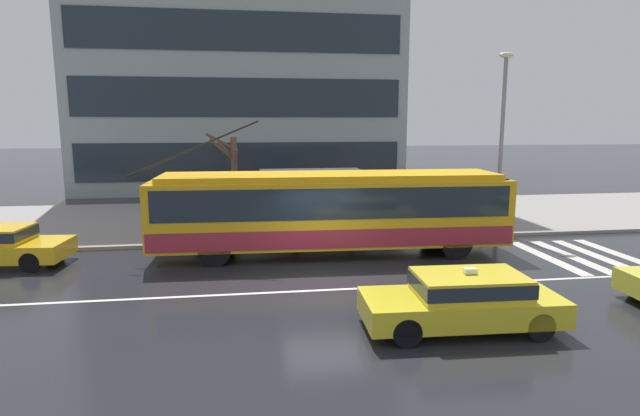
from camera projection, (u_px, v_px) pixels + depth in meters
name	position (u px, v px, depth m)	size (l,w,h in m)	color
ground_plane	(326.00, 277.00, 15.22)	(160.00, 160.00, 0.00)	#222328
sidewalk_slab	(296.00, 218.00, 24.23)	(80.00, 10.00, 0.14)	gray
crosswalk_stripe_edge_near	(546.00, 257.00, 17.42)	(0.44, 4.40, 0.01)	beige
crosswalk_stripe_inner_a	(571.00, 256.00, 17.54)	(0.44, 4.40, 0.01)	beige
crosswalk_stripe_center	(595.00, 255.00, 17.67)	(0.44, 4.40, 0.01)	beige
crosswalk_stripe_inner_b	(618.00, 254.00, 17.80)	(0.44, 4.40, 0.01)	beige
lane_centre_line	(333.00, 290.00, 14.05)	(72.00, 0.14, 0.01)	silver
trolleybus	(331.00, 210.00, 17.62)	(12.73, 2.96, 4.60)	gold
taxi_oncoming_near	(464.00, 299.00, 11.29)	(4.41, 1.89, 1.39)	gold
bus_shelter	(311.00, 184.00, 21.11)	(4.13, 1.79, 2.47)	gray
pedestrian_at_shelter	(351.00, 208.00, 20.93)	(0.51, 0.51, 1.59)	black
pedestrian_approaching_curb	(196.00, 190.00, 21.18)	(1.44, 1.44, 2.01)	#4D454F
pedestrian_walking_past	(361.00, 189.00, 21.63)	(1.26, 1.26, 2.02)	brown
pedestrian_waiting_by_pole	(293.00, 193.00, 20.90)	(1.45, 1.45, 1.90)	black
street_lamp	(502.00, 128.00, 20.53)	(0.60, 0.32, 7.11)	gray
street_tree_bare	(233.00, 176.00, 21.28)	(1.31, 1.37, 3.97)	brown
office_tower_corner_left	(239.00, 17.00, 36.21)	(21.28, 13.08, 23.69)	#8C9A9B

